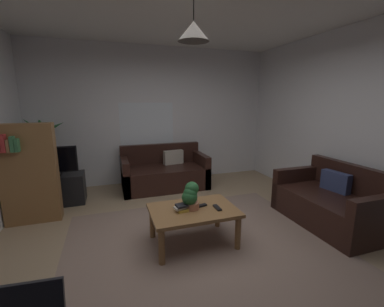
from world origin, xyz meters
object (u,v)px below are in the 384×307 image
Objects in this scene: couch_under_window at (164,174)px; remote_on_table_0 at (200,206)px; potted_plant_on_table at (191,195)px; potted_palm_corner at (46,158)px; remote_on_table_1 at (217,208)px; tv_stand at (56,190)px; book_on_table_1 at (181,207)px; book_on_table_2 at (182,205)px; book_on_table_0 at (182,210)px; tv at (52,161)px; bookshelf_corner at (29,173)px; pendant_lamp at (194,31)px; couch_right_side at (331,204)px; coffee_table at (193,214)px.

couch_under_window is 2.08m from remote_on_table_0.
potted_palm_corner is at bearing 129.73° from potted_plant_on_table.
remote_on_table_1 is 0.11× the size of potted_palm_corner.
tv_stand is (-1.89, 1.81, -0.20)m from remote_on_table_0.
book_on_table_1 is at bearing -97.11° from couch_under_window.
remote_on_table_1 is (0.42, -0.08, -0.03)m from book_on_table_1.
potted_palm_corner is at bearing 127.77° from book_on_table_2.
tv reaches higher than book_on_table_0.
bookshelf_corner reaches higher than couch_under_window.
book_on_table_0 is 0.08× the size of potted_palm_corner.
book_on_table_0 is 0.19m from potted_plant_on_table.
pendant_lamp is at bearing 4.47° from book_on_table_2.
tv is at bearing 134.30° from potted_plant_on_table.
book_on_table_2 is 0.25m from remote_on_table_0.
potted_palm_corner is 3.54m from pendant_lamp.
tv is at bearing 71.92° from bookshelf_corner.
couch_under_window is 1.81× the size of tv_stand.
remote_on_table_1 is 0.34× the size of pendant_lamp.
couch_right_side is 0.95× the size of potted_palm_corner.
remote_on_table_0 is at bearing 16.35° from pendant_lamp.
remote_on_table_0 is at bearing -30.55° from bookshelf_corner.
coffee_table is at bearing -45.56° from tv.
book_on_table_0 is 2.25m from bookshelf_corner.
remote_on_table_0 is at bearing -90.24° from couch_under_window.
potted_plant_on_table is at bearing -45.70° from tv.
book_on_table_1 is 0.18m from potted_plant_on_table.
pendant_lamp is at bearing 0.00° from coffee_table.
bookshelf_corner is 2.88m from pendant_lamp.
bookshelf_corner is at bearing 147.60° from potted_plant_on_table.
book_on_table_1 is at bearing -52.45° from potted_palm_corner.
coffee_table is 6.40× the size of book_on_table_1.
pendant_lamp is (-0.11, -2.10, 2.12)m from couch_under_window.
potted_palm_corner is (-1.99, 2.38, 0.30)m from coffee_table.
remote_on_table_1 is at bearing -19.12° from potted_plant_on_table.
book_on_table_0 is at bearing -92.74° from couch_right_side.
remote_on_table_1 reaches higher than coffee_table.
book_on_table_2 is at bearing -7.76° from book_on_table_1.
coffee_table is 0.72× the size of bookshelf_corner.
tv_stand reaches higher than remote_on_table_0.
pendant_lamp is at bearing -92.99° from couch_under_window.
book_on_table_2 is (-2.14, 0.11, 0.23)m from couch_right_side.
tv_stand is at bearing 133.96° from potted_plant_on_table.
couch_right_side is 4.28m from tv.
bookshelf_corner is at bearing 147.57° from coffee_table.
potted_plant_on_table is (-0.30, 0.10, 0.15)m from remote_on_table_1.
tv_stand is at bearing 131.66° from book_on_table_2.
book_on_table_1 is at bearing 172.24° from book_on_table_2.
bookshelf_corner is (-0.19, -0.57, -0.03)m from tv.
book_on_table_1 is (-2.15, 0.12, 0.21)m from couch_right_side.
book_on_table_0 is 0.76× the size of remote_on_table_1.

